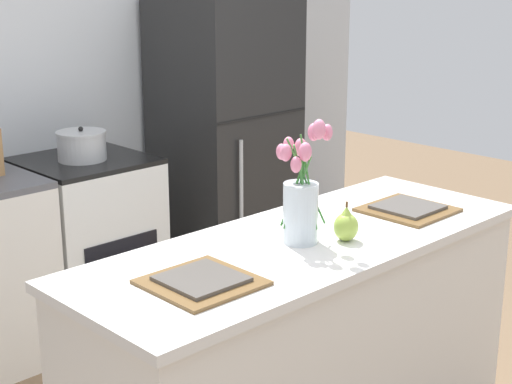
{
  "coord_description": "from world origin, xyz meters",
  "views": [
    {
      "loc": [
        -1.93,
        -1.75,
        1.82
      ],
      "look_at": [
        0.0,
        0.25,
        1.02
      ],
      "focal_mm": 55.0,
      "sensor_mm": 36.0,
      "label": 1
    }
  ],
  "objects_px": {
    "stove_range": "(89,243)",
    "plate_setting_right": "(408,209)",
    "pear_figurine": "(346,225)",
    "cooking_pot": "(82,146)",
    "flower_vase": "(301,198)",
    "plate_setting_left": "(201,281)",
    "refrigerator": "(225,142)"
  },
  "relations": [
    {
      "from": "stove_range",
      "to": "plate_setting_left",
      "type": "height_order",
      "value": "plate_setting_left"
    },
    {
      "from": "stove_range",
      "to": "refrigerator",
      "type": "xyz_separation_m",
      "value": [
        0.95,
        0.0,
        0.38
      ]
    },
    {
      "from": "stove_range",
      "to": "flower_vase",
      "type": "relative_size",
      "value": 2.04
    },
    {
      "from": "pear_figurine",
      "to": "plate_setting_right",
      "type": "height_order",
      "value": "pear_figurine"
    },
    {
      "from": "flower_vase",
      "to": "plate_setting_right",
      "type": "distance_m",
      "value": 0.59
    },
    {
      "from": "plate_setting_right",
      "to": "cooking_pot",
      "type": "bearing_deg",
      "value": 105.28
    },
    {
      "from": "plate_setting_left",
      "to": "cooking_pot",
      "type": "distance_m",
      "value": 1.74
    },
    {
      "from": "refrigerator",
      "to": "plate_setting_left",
      "type": "distance_m",
      "value": 2.29
    },
    {
      "from": "cooking_pot",
      "to": "flower_vase",
      "type": "bearing_deg",
      "value": -94.23
    },
    {
      "from": "pear_figurine",
      "to": "plate_setting_left",
      "type": "bearing_deg",
      "value": 175.4
    },
    {
      "from": "flower_vase",
      "to": "plate_setting_right",
      "type": "xyz_separation_m",
      "value": [
        0.56,
        -0.05,
        -0.15
      ]
    },
    {
      "from": "flower_vase",
      "to": "stove_range",
      "type": "bearing_deg",
      "value": 85.14
    },
    {
      "from": "stove_range",
      "to": "plate_setting_right",
      "type": "distance_m",
      "value": 1.77
    },
    {
      "from": "flower_vase",
      "to": "plate_setting_left",
      "type": "distance_m",
      "value": 0.51
    },
    {
      "from": "flower_vase",
      "to": "pear_figurine",
      "type": "height_order",
      "value": "flower_vase"
    },
    {
      "from": "plate_setting_left",
      "to": "cooking_pot",
      "type": "height_order",
      "value": "cooking_pot"
    },
    {
      "from": "stove_range",
      "to": "flower_vase",
      "type": "xyz_separation_m",
      "value": [
        -0.14,
        -1.61,
        0.62
      ]
    },
    {
      "from": "stove_range",
      "to": "cooking_pot",
      "type": "distance_m",
      "value": 0.52
    },
    {
      "from": "refrigerator",
      "to": "plate_setting_right",
      "type": "distance_m",
      "value": 1.74
    },
    {
      "from": "plate_setting_left",
      "to": "plate_setting_right",
      "type": "xyz_separation_m",
      "value": [
        1.05,
        0.0,
        0.0
      ]
    },
    {
      "from": "cooking_pot",
      "to": "refrigerator",
      "type": "bearing_deg",
      "value": 1.45
    },
    {
      "from": "stove_range",
      "to": "pear_figurine",
      "type": "xyz_separation_m",
      "value": [
        -0.01,
        -1.71,
        0.51
      ]
    },
    {
      "from": "pear_figurine",
      "to": "cooking_pot",
      "type": "bearing_deg",
      "value": 90.3
    },
    {
      "from": "cooking_pot",
      "to": "pear_figurine",
      "type": "bearing_deg",
      "value": -89.7
    },
    {
      "from": "refrigerator",
      "to": "plate_setting_left",
      "type": "bearing_deg",
      "value": -133.55
    },
    {
      "from": "refrigerator",
      "to": "plate_setting_left",
      "type": "xyz_separation_m",
      "value": [
        -1.58,
        -1.66,
        0.08
      ]
    },
    {
      "from": "pear_figurine",
      "to": "plate_setting_left",
      "type": "distance_m",
      "value": 0.62
    },
    {
      "from": "stove_range",
      "to": "pear_figurine",
      "type": "height_order",
      "value": "pear_figurine"
    },
    {
      "from": "flower_vase",
      "to": "cooking_pot",
      "type": "relative_size",
      "value": 1.79
    },
    {
      "from": "plate_setting_left",
      "to": "plate_setting_right",
      "type": "distance_m",
      "value": 1.05
    },
    {
      "from": "flower_vase",
      "to": "pear_figurine",
      "type": "xyz_separation_m",
      "value": [
        0.13,
        -0.1,
        -0.11
      ]
    },
    {
      "from": "flower_vase",
      "to": "plate_setting_left",
      "type": "bearing_deg",
      "value": -174.36
    }
  ]
}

